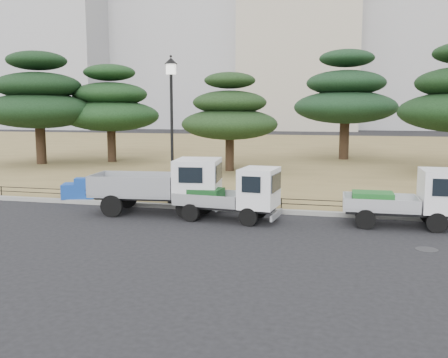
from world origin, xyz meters
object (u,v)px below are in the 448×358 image
(truck_kei_rear, at_px, (410,198))
(tarp_pile, at_px, (79,190))
(street_lamp, at_px, (171,106))
(truck_large, at_px, (164,183))
(truck_kei_front, at_px, (235,194))

(truck_kei_rear, height_order, tarp_pile, truck_kei_rear)
(truck_kei_rear, xyz_separation_m, street_lamp, (-8.64, 1.31, 2.99))
(street_lamp, xyz_separation_m, tarp_pile, (-4.17, 0.16, -3.44))
(truck_large, height_order, truck_kei_front, truck_large)
(truck_large, height_order, tarp_pile, truck_large)
(truck_kei_rear, relative_size, tarp_pile, 2.38)
(truck_large, bearing_deg, street_lamp, 89.94)
(truck_kei_rear, bearing_deg, truck_kei_front, -176.47)
(truck_kei_front, relative_size, tarp_pile, 2.36)
(truck_kei_rear, distance_m, street_lamp, 9.24)
(truck_large, distance_m, street_lamp, 3.09)
(tarp_pile, bearing_deg, street_lamp, -2.15)
(truck_kei_rear, distance_m, tarp_pile, 12.91)
(truck_large, relative_size, truck_kei_front, 1.34)
(truck_large, distance_m, truck_kei_front, 2.82)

